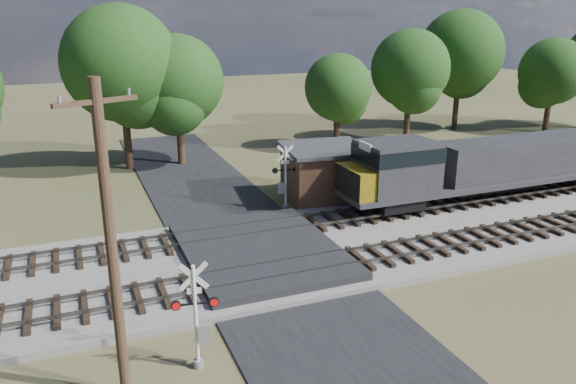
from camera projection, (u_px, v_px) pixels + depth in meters
name	position (u px, v px, depth m)	size (l,w,h in m)	color
ground	(264.00, 263.00, 26.28)	(160.00, 160.00, 0.00)	#3B4324
ballast_bed	(436.00, 227.00, 30.22)	(140.00, 10.00, 0.30)	gray
road	(264.00, 262.00, 26.27)	(7.00, 60.00, 0.08)	black
crossing_panel	(260.00, 252.00, 26.63)	(7.00, 9.00, 0.62)	#262628
track_near	(343.00, 261.00, 25.49)	(140.00, 2.60, 0.33)	black
track_far	(300.00, 224.00, 29.92)	(140.00, 2.60, 0.33)	black
crossing_signal_near	(199.00, 325.00, 18.05)	(1.52, 0.39, 3.79)	silver
crossing_signal_far	(284.00, 183.00, 32.90)	(1.58, 0.42, 3.95)	silver
utility_pole	(111.00, 240.00, 15.65)	(2.19, 1.09, 9.61)	#3C2D1B
equipment_shed	(325.00, 173.00, 34.76)	(5.55, 5.55, 3.39)	#4B3020
treeline	(231.00, 71.00, 43.28)	(80.34, 12.67, 11.91)	black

